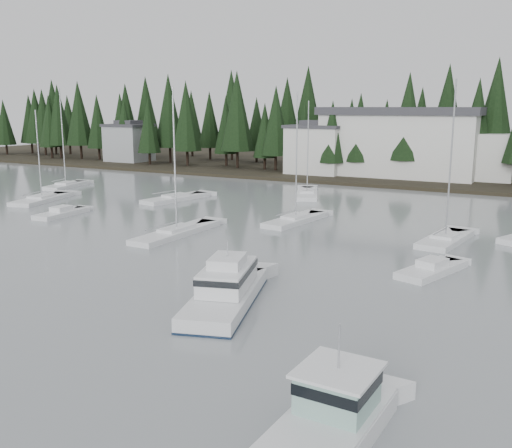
{
  "coord_description": "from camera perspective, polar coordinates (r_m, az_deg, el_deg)",
  "views": [
    {
      "loc": [
        18.4,
        -9.73,
        11.54
      ],
      "look_at": [
        -2.32,
        28.67,
        2.5
      ],
      "focal_mm": 40.0,
      "sensor_mm": 36.0,
      "label": 1
    }
  ],
  "objects": [
    {
      "name": "conifer_treeline",
      "position": [
        98.16,
        17.4,
        4.42
      ],
      "size": [
        200.0,
        22.0,
        20.0
      ],
      "primitive_type": null,
      "color": "black",
      "rests_on": "ground"
    },
    {
      "name": "sailboat_9",
      "position": [
        75.52,
        -20.6,
        2.2
      ],
      "size": [
        5.16,
        9.84,
        11.66
      ],
      "rotation": [
        0.0,
        0.0,
        1.82
      ],
      "color": "white",
      "rests_on": "ground"
    },
    {
      "name": "cabin_cruiser_center",
      "position": [
        34.16,
        -2.99,
        -6.89
      ],
      "size": [
        5.98,
        10.63,
        4.36
      ],
      "rotation": [
        0.0,
        0.0,
        1.87
      ],
      "color": "white",
      "rests_on": "ground"
    },
    {
      "name": "sailboat_2",
      "position": [
        72.08,
        -8.01,
        2.44
      ],
      "size": [
        4.27,
        9.97,
        14.36
      ],
      "rotation": [
        0.0,
        0.0,
        1.4
      ],
      "color": "white",
      "rests_on": "ground"
    },
    {
      "name": "far_shore_land",
      "position": [
        108.92,
        18.53,
        5.02
      ],
      "size": [
        240.0,
        54.0,
        1.0
      ],
      "primitive_type": "cube",
      "color": "black",
      "rests_on": "ground"
    },
    {
      "name": "sailboat_11",
      "position": [
        57.9,
        3.98,
        0.26
      ],
      "size": [
        3.59,
        9.32,
        13.48
      ],
      "rotation": [
        0.0,
        0.0,
        1.44
      ],
      "color": "white",
      "rests_on": "ground"
    },
    {
      "name": "sailboat_4",
      "position": [
        75.56,
        5.12,
        2.92
      ],
      "size": [
        6.4,
        10.63,
        12.78
      ],
      "rotation": [
        0.0,
        0.0,
        1.96
      ],
      "color": "white",
      "rests_on": "ground"
    },
    {
      "name": "sailboat_0",
      "position": [
        87.39,
        -18.47,
        3.57
      ],
      "size": [
        4.31,
        8.39,
        14.53
      ],
      "rotation": [
        0.0,
        0.0,
        1.79
      ],
      "color": "white",
      "rests_on": "ground"
    },
    {
      "name": "sailboat_6",
      "position": [
        52.56,
        -7.93,
        -1.02
      ],
      "size": [
        2.55,
        10.9,
        13.03
      ],
      "rotation": [
        0.0,
        0.0,
        1.56
      ],
      "color": "white",
      "rests_on": "ground"
    },
    {
      "name": "house_far_west",
      "position": [
        120.12,
        -12.58,
        8.02
      ],
      "size": [
        8.48,
        7.42,
        8.25
      ],
      "color": "#999EA0",
      "rests_on": "ground"
    },
    {
      "name": "sailboat_5",
      "position": [
        51.93,
        18.39,
        -1.64
      ],
      "size": [
        3.71,
        8.43,
        14.29
      ],
      "rotation": [
        0.0,
        0.0,
        1.44
      ],
      "color": "white",
      "rests_on": "ground"
    },
    {
      "name": "harbor_inn",
      "position": [
        94.69,
        15.41,
        7.8
      ],
      "size": [
        29.5,
        11.5,
        10.9
      ],
      "color": "silver",
      "rests_on": "ground"
    },
    {
      "name": "lobster_boat_teal",
      "position": [
        20.93,
        6.67,
        -20.03
      ],
      "size": [
        3.28,
        8.54,
        4.67
      ],
      "rotation": [
        0.0,
        0.0,
        1.53
      ],
      "color": "white",
      "rests_on": "ground"
    },
    {
      "name": "runabout_0",
      "position": [
        64.68,
        -18.86,
        0.91
      ],
      "size": [
        2.65,
        6.62,
        1.42
      ],
      "rotation": [
        0.0,
        0.0,
        1.64
      ],
      "color": "white",
      "rests_on": "ground"
    },
    {
      "name": "house_west",
      "position": [
        96.15,
        6.08,
        7.53
      ],
      "size": [
        9.54,
        7.42,
        8.75
      ],
      "color": "silver",
      "rests_on": "ground"
    },
    {
      "name": "runabout_1",
      "position": [
        42.14,
        17.16,
        -4.54
      ],
      "size": [
        4.05,
        6.87,
        1.42
      ],
      "rotation": [
        0.0,
        0.0,
        1.27
      ],
      "color": "white",
      "rests_on": "ground"
    }
  ]
}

